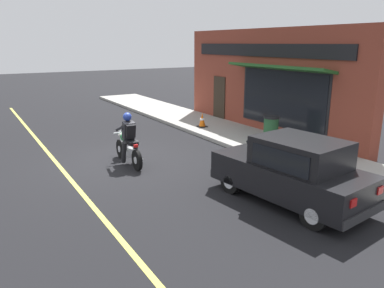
# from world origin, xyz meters

# --- Properties ---
(ground_plane) EXTENTS (80.00, 80.00, 0.00)m
(ground_plane) POSITION_xyz_m (0.00, 0.00, 0.00)
(ground_plane) COLOR black
(sidewalk_curb) EXTENTS (2.60, 22.00, 0.14)m
(sidewalk_curb) POSITION_xyz_m (5.12, 3.00, 0.07)
(sidewalk_curb) COLOR #9E9B93
(sidewalk_curb) RESTS_ON ground
(lane_stripe) EXTENTS (0.12, 19.80, 0.01)m
(lane_stripe) POSITION_xyz_m (-1.80, 3.00, 0.00)
(lane_stripe) COLOR #D1C64C
(lane_stripe) RESTS_ON ground
(storefront_building) EXTENTS (1.25, 10.23, 4.20)m
(storefront_building) POSITION_xyz_m (6.64, 0.86, 2.11)
(storefront_building) COLOR brown
(storefront_building) RESTS_ON ground
(motorcycle_with_rider) EXTENTS (0.56, 2.02, 1.62)m
(motorcycle_with_rider) POSITION_xyz_m (0.11, -0.35, 0.68)
(motorcycle_with_rider) COLOR black
(motorcycle_with_rider) RESTS_ON ground
(car_hatchback) EXTENTS (2.04, 3.94, 1.57)m
(car_hatchback) POSITION_xyz_m (2.26, -5.01, 0.77)
(car_hatchback) COLOR black
(car_hatchback) RESTS_ON ground
(trash_bin) EXTENTS (0.56, 0.56, 0.98)m
(trash_bin) POSITION_xyz_m (5.25, -1.09, 0.64)
(trash_bin) COLOR #23512D
(trash_bin) RESTS_ON sidewalk_curb
(traffic_cone) EXTENTS (0.36, 0.36, 0.60)m
(traffic_cone) POSITION_xyz_m (4.58, 2.41, 0.43)
(traffic_cone) COLOR black
(traffic_cone) RESTS_ON sidewalk_curb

